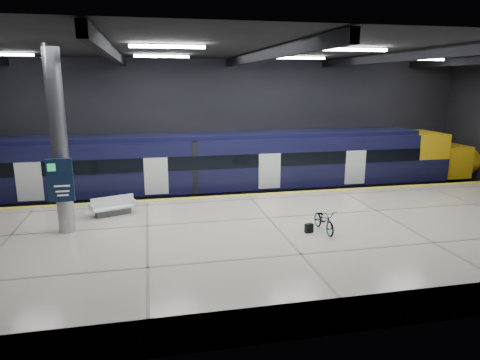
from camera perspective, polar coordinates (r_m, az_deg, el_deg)
name	(u,v)px	position (r m, az deg, el deg)	size (l,w,h in m)	color
ground	(262,234)	(19.41, 2.95, -7.23)	(30.00, 30.00, 0.00)	black
room_shell	(264,106)	(18.24, 3.15, 9.89)	(30.10, 16.10, 8.05)	black
platform	(279,243)	(16.97, 5.17, -8.32)	(30.00, 11.00, 1.10)	beige
safety_strip	(248,195)	(21.62, 1.11, -2.01)	(30.00, 0.40, 0.01)	yellow
rails	(237,200)	(24.48, -0.37, -2.70)	(30.00, 1.52, 0.16)	gray
train	(242,166)	(24.07, 0.29, 1.88)	(29.40, 2.84, 3.79)	black
bench	(113,208)	(19.20, -16.58, -3.62)	(2.01, 1.34, 0.82)	#595B60
bicycle	(324,220)	(16.66, 11.15, -5.28)	(0.59, 1.71, 0.90)	#99999E
pannier_bag	(309,228)	(16.53, 9.19, -6.35)	(0.30, 0.18, 0.35)	black
info_column	(59,144)	(17.01, -22.97, 4.40)	(0.90, 0.78, 6.90)	#9EA0A5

